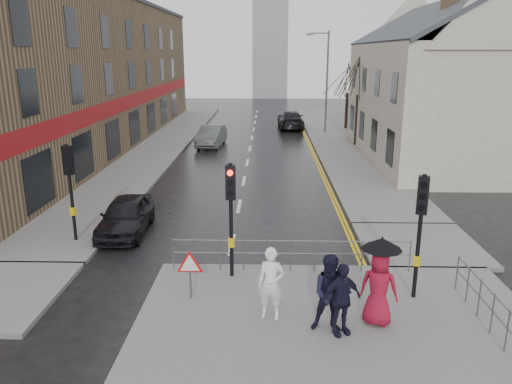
{
  "coord_description": "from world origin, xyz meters",
  "views": [
    {
      "loc": [
        1.23,
        -13.29,
        6.51
      ],
      "look_at": [
        0.84,
        3.43,
        1.8
      ],
      "focal_mm": 35.0,
      "sensor_mm": 36.0,
      "label": 1
    }
  ],
  "objects_px": {
    "pedestrian_a": "(271,284)",
    "car_parked": "(126,216)",
    "pedestrian_b": "(332,294)",
    "pedestrian_with_umbrella": "(379,279)",
    "pedestrian_d": "(341,299)",
    "car_mid": "(211,136)"
  },
  "relations": [
    {
      "from": "pedestrian_d",
      "to": "pedestrian_b",
      "type": "bearing_deg",
      "value": 123.12
    },
    {
      "from": "car_parked",
      "to": "car_mid",
      "type": "xyz_separation_m",
      "value": [
        1.21,
        17.83,
        0.05
      ]
    },
    {
      "from": "car_parked",
      "to": "car_mid",
      "type": "relative_size",
      "value": 0.9
    },
    {
      "from": "pedestrian_b",
      "to": "car_parked",
      "type": "height_order",
      "value": "pedestrian_b"
    },
    {
      "from": "pedestrian_with_umbrella",
      "to": "pedestrian_d",
      "type": "distance_m",
      "value": 1.12
    },
    {
      "from": "pedestrian_b",
      "to": "pedestrian_d",
      "type": "xyz_separation_m",
      "value": [
        0.2,
        -0.14,
        -0.07
      ]
    },
    {
      "from": "pedestrian_d",
      "to": "car_mid",
      "type": "xyz_separation_m",
      "value": [
        -5.73,
        24.8,
        -0.3
      ]
    },
    {
      "from": "pedestrian_b",
      "to": "car_parked",
      "type": "bearing_deg",
      "value": 138.78
    },
    {
      "from": "pedestrian_b",
      "to": "pedestrian_a",
      "type": "bearing_deg",
      "value": 162.3
    },
    {
      "from": "pedestrian_b",
      "to": "pedestrian_with_umbrella",
      "type": "relative_size",
      "value": 0.86
    },
    {
      "from": "pedestrian_d",
      "to": "car_mid",
      "type": "relative_size",
      "value": 0.4
    },
    {
      "from": "pedestrian_with_umbrella",
      "to": "pedestrian_d",
      "type": "xyz_separation_m",
      "value": [
        -0.97,
        -0.48,
        -0.29
      ]
    },
    {
      "from": "pedestrian_d",
      "to": "car_mid",
      "type": "distance_m",
      "value": 25.45
    },
    {
      "from": "pedestrian_a",
      "to": "car_mid",
      "type": "height_order",
      "value": "pedestrian_a"
    },
    {
      "from": "pedestrian_b",
      "to": "car_parked",
      "type": "relative_size",
      "value": 0.48
    },
    {
      "from": "car_parked",
      "to": "car_mid",
      "type": "height_order",
      "value": "car_mid"
    },
    {
      "from": "pedestrian_d",
      "to": "car_parked",
      "type": "relative_size",
      "value": 0.44
    },
    {
      "from": "pedestrian_a",
      "to": "pedestrian_b",
      "type": "bearing_deg",
      "value": -11.24
    },
    {
      "from": "pedestrian_a",
      "to": "car_parked",
      "type": "distance_m",
      "value": 8.24
    },
    {
      "from": "pedestrian_with_umbrella",
      "to": "car_mid",
      "type": "height_order",
      "value": "pedestrian_with_umbrella"
    },
    {
      "from": "pedestrian_a",
      "to": "car_parked",
      "type": "xyz_separation_m",
      "value": [
        -5.34,
        6.27,
        -0.38
      ]
    },
    {
      "from": "pedestrian_a",
      "to": "car_mid",
      "type": "xyz_separation_m",
      "value": [
        -4.12,
        24.1,
        -0.33
      ]
    }
  ]
}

